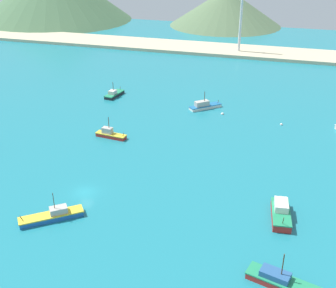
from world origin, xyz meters
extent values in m
cube|color=teal|center=(0.00, 30.00, -0.25)|extent=(260.00, 280.00, 0.50)
cube|color=silver|center=(12.41, 48.34, 0.37)|extent=(8.18, 7.76, 0.73)
cube|color=#1E669E|center=(12.41, 48.34, 0.83)|extent=(8.35, 7.92, 0.20)
cube|color=#B2ADA3|center=(11.58, 47.58, 1.61)|extent=(4.01, 3.87, 1.35)
cylinder|color=#4C3823|center=(15.41, 51.09, 1.24)|extent=(0.42, 0.40, 1.00)
cylinder|color=#4C3823|center=(12.15, 48.11, 3.60)|extent=(0.16, 0.16, 2.65)
cube|color=red|center=(35.45, 2.23, 0.63)|extent=(3.88, 8.40, 1.27)
cube|color=#238C5B|center=(35.45, 2.23, 1.37)|extent=(3.96, 8.57, 0.20)
cube|color=silver|center=(35.33, 3.24, 2.07)|extent=(2.62, 3.82, 1.20)
cylinder|color=#4C3823|center=(35.88, -1.39, 2.15)|extent=(0.20, 0.73, 1.71)
cube|color=#232328|center=(-15.43, 50.16, 0.40)|extent=(3.56, 7.70, 0.80)
cube|color=#238C5B|center=(-15.43, 50.16, 0.90)|extent=(3.63, 7.85, 0.20)
cube|color=beige|center=(-15.56, 49.25, 1.54)|extent=(2.19, 2.41, 1.07)
cylinder|color=#4C3823|center=(-14.96, 53.46, 1.36)|extent=(0.19, 0.51, 1.10)
cylinder|color=#4C3823|center=(-15.50, 49.67, 3.23)|extent=(0.17, 0.17, 2.33)
cube|color=red|center=(-4.92, 23.54, 0.39)|extent=(7.52, 2.70, 0.78)
cube|color=gold|center=(-4.92, 23.54, 0.88)|extent=(7.67, 2.76, 0.20)
cube|color=#B2ADA3|center=(-5.83, 23.64, 1.68)|extent=(2.57, 1.69, 1.41)
cylinder|color=#4C3823|center=(-1.63, 23.18, 1.32)|extent=(0.50, 0.17, 1.06)
cylinder|color=#4C3823|center=(-5.35, 23.59, 3.78)|extent=(0.15, 0.15, 2.79)
cube|color=#1E5BA8|center=(-1.60, -9.18, 0.42)|extent=(9.64, 8.24, 0.85)
cube|color=gold|center=(-1.60, -9.18, 0.95)|extent=(9.83, 8.40, 0.20)
cube|color=#B2ADA3|center=(-0.57, -8.37, 1.58)|extent=(3.33, 3.13, 1.07)
cylinder|color=#4C3823|center=(-5.31, -12.08, 1.44)|extent=(0.48, 0.41, 1.16)
cylinder|color=#4C3823|center=(-1.03, -8.73, 3.59)|extent=(0.12, 0.12, 2.94)
cube|color=red|center=(36.78, -13.62, 0.44)|extent=(10.39, 5.23, 0.89)
cube|color=#238C5B|center=(36.78, -13.62, 0.99)|extent=(10.60, 5.34, 0.20)
cube|color=#28568C|center=(35.57, -13.30, 1.53)|extent=(4.43, 3.03, 0.89)
cylinder|color=#4C3823|center=(36.35, -13.51, 3.70)|extent=(0.16, 0.16, 3.44)
sphere|color=silver|center=(33.21, 42.73, 0.11)|extent=(0.65, 0.65, 0.65)
sphere|color=silver|center=(17.72, 45.27, 0.14)|extent=(0.79, 0.79, 0.79)
cube|color=#C6B793|center=(0.00, 112.38, 0.60)|extent=(247.00, 19.41, 1.20)
cone|color=#56704C|center=(-2.91, 166.77, 9.19)|extent=(57.43, 57.43, 18.38)
cylinder|color=silver|center=(12.49, 109.96, 13.82)|extent=(1.00, 1.00, 27.64)
cylinder|color=silver|center=(12.49, 109.96, 17.14)|extent=(0.50, 2.21, 0.50)
camera|label=1|loc=(34.35, -60.37, 43.59)|focal=45.89mm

